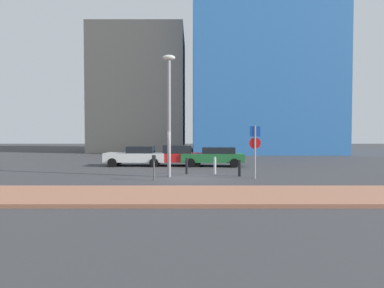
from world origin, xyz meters
TOP-DOWN VIEW (x-y plane):
  - ground_plane at (0.00, 0.00)m, footprint 120.00×120.00m
  - sidewalk_brick at (0.00, -5.39)m, footprint 40.00×3.63m
  - parked_car_white at (-3.81, 6.21)m, footprint 4.46×2.10m
  - parked_car_red at (-0.87, 6.21)m, footprint 4.50×2.03m
  - parked_car_green at (1.94, 5.91)m, footprint 4.66×2.19m
  - parking_sign_post at (3.67, -0.44)m, footprint 0.60×0.10m
  - parking_meter at (-1.62, -1.21)m, footprint 0.18×0.14m
  - street_lamp at (-0.95, 0.15)m, footprint 0.70×0.36m
  - traffic_bollard_near at (-0.00, 1.35)m, footprint 0.14×0.14m
  - traffic_bollard_mid at (1.68, 1.49)m, footprint 0.14×0.14m
  - traffic_bollard_far at (2.99, 0.40)m, footprint 0.17×0.17m
  - building_colorful_midrise at (9.13, 25.10)m, footprint 17.34×15.84m
  - building_under_construction at (-6.79, 27.09)m, footprint 11.99×11.92m

SIDE VIEW (x-z plane):
  - ground_plane at x=0.00m, z-range 0.00..0.00m
  - sidewalk_brick at x=0.00m, z-range 0.00..0.14m
  - traffic_bollard_far at x=2.99m, z-range 0.00..0.92m
  - traffic_bollard_near at x=0.00m, z-range 0.00..0.97m
  - traffic_bollard_mid at x=1.68m, z-range 0.00..1.01m
  - parked_car_green at x=1.94m, z-range 0.05..1.45m
  - parked_car_white at x=-3.81m, z-range 0.02..1.49m
  - parked_car_red at x=-0.87m, z-range 0.01..1.56m
  - parking_meter at x=-1.62m, z-range 0.20..1.50m
  - parking_sign_post at x=3.67m, z-range 0.36..3.18m
  - street_lamp at x=-0.95m, z-range 0.61..7.31m
  - building_under_construction at x=-6.79m, z-range 0.00..16.24m
  - building_colorful_midrise at x=9.13m, z-range 0.00..28.72m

